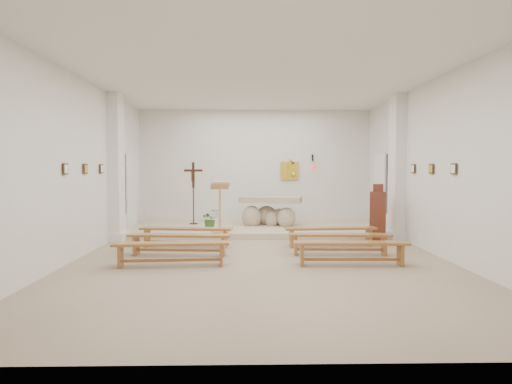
{
  "coord_description": "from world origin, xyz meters",
  "views": [
    {
      "loc": [
        -0.26,
        -8.93,
        1.73
      ],
      "look_at": [
        -0.05,
        1.6,
        1.18
      ],
      "focal_mm": 32.0,
      "sensor_mm": 36.0,
      "label": 1
    }
  ],
  "objects_px": {
    "altar": "(270,213)",
    "bench_left_front": "(186,232)",
    "bench_left_second": "(180,240)",
    "bench_right_third": "(351,248)",
    "donation_pedestal": "(378,216)",
    "crucifix_stand": "(193,188)",
    "bench_right_front": "(331,232)",
    "bench_left_third": "(171,248)",
    "lectern": "(220,207)",
    "bench_right_second": "(340,239)"
  },
  "relations": [
    {
      "from": "donation_pedestal",
      "to": "bench_left_second",
      "type": "height_order",
      "value": "donation_pedestal"
    },
    {
      "from": "bench_left_third",
      "to": "crucifix_stand",
      "type": "bearing_deg",
      "value": 88.23
    },
    {
      "from": "crucifix_stand",
      "to": "bench_left_second",
      "type": "distance_m",
      "value": 4.0
    },
    {
      "from": "bench_right_front",
      "to": "bench_left_second",
      "type": "bearing_deg",
      "value": -167.25
    },
    {
      "from": "lectern",
      "to": "bench_right_third",
      "type": "xyz_separation_m",
      "value": [
        2.51,
        -3.24,
        -0.45
      ]
    },
    {
      "from": "lectern",
      "to": "crucifix_stand",
      "type": "distance_m",
      "value": 1.9
    },
    {
      "from": "altar",
      "to": "bench_left_front",
      "type": "bearing_deg",
      "value": -114.52
    },
    {
      "from": "lectern",
      "to": "bench_right_front",
      "type": "xyz_separation_m",
      "value": [
        2.51,
        -1.25,
        -0.45
      ]
    },
    {
      "from": "bench_left_front",
      "to": "bench_left_second",
      "type": "relative_size",
      "value": 1.0
    },
    {
      "from": "lectern",
      "to": "bench_right_third",
      "type": "height_order",
      "value": "lectern"
    },
    {
      "from": "crucifix_stand",
      "to": "donation_pedestal",
      "type": "bearing_deg",
      "value": -18.47
    },
    {
      "from": "donation_pedestal",
      "to": "bench_right_third",
      "type": "distance_m",
      "value": 2.89
    },
    {
      "from": "bench_left_third",
      "to": "donation_pedestal",
      "type": "bearing_deg",
      "value": 26.75
    },
    {
      "from": "bench_right_third",
      "to": "altar",
      "type": "bearing_deg",
      "value": 106.39
    },
    {
      "from": "bench_left_front",
      "to": "bench_left_second",
      "type": "xyz_separation_m",
      "value": [
        0.0,
        -0.99,
        0.0
      ]
    },
    {
      "from": "lectern",
      "to": "bench_right_third",
      "type": "bearing_deg",
      "value": -62.58
    },
    {
      "from": "bench_left_second",
      "to": "bench_right_third",
      "type": "bearing_deg",
      "value": -12.77
    },
    {
      "from": "donation_pedestal",
      "to": "bench_left_third",
      "type": "distance_m",
      "value": 5.13
    },
    {
      "from": "altar",
      "to": "bench_left_front",
      "type": "height_order",
      "value": "altar"
    },
    {
      "from": "altar",
      "to": "crucifix_stand",
      "type": "distance_m",
      "value": 2.27
    },
    {
      "from": "crucifix_stand",
      "to": "bench_left_front",
      "type": "xyz_separation_m",
      "value": [
        0.18,
        -2.91,
        -0.84
      ]
    },
    {
      "from": "bench_right_front",
      "to": "bench_left_second",
      "type": "distance_m",
      "value": 3.33
    },
    {
      "from": "bench_right_second",
      "to": "bench_right_third",
      "type": "bearing_deg",
      "value": -87.25
    },
    {
      "from": "donation_pedestal",
      "to": "bench_right_second",
      "type": "relative_size",
      "value": 0.67
    },
    {
      "from": "lectern",
      "to": "bench_right_front",
      "type": "distance_m",
      "value": 2.84
    },
    {
      "from": "bench_right_third",
      "to": "bench_right_front",
      "type": "bearing_deg",
      "value": 91.63
    },
    {
      "from": "crucifix_stand",
      "to": "bench_left_third",
      "type": "bearing_deg",
      "value": -79.86
    },
    {
      "from": "bench_left_front",
      "to": "bench_left_third",
      "type": "bearing_deg",
      "value": -84.22
    },
    {
      "from": "bench_right_second",
      "to": "bench_right_third",
      "type": "relative_size",
      "value": 1.0
    },
    {
      "from": "bench_left_third",
      "to": "bench_right_front",
      "type": "bearing_deg",
      "value": 28.15
    },
    {
      "from": "bench_right_second",
      "to": "bench_left_third",
      "type": "relative_size",
      "value": 1.0
    },
    {
      "from": "bench_left_third",
      "to": "bench_right_third",
      "type": "xyz_separation_m",
      "value": [
        3.18,
        0.0,
        0.0
      ]
    },
    {
      "from": "bench_left_front",
      "to": "bench_right_second",
      "type": "xyz_separation_m",
      "value": [
        3.18,
        -0.99,
        0.0
      ]
    },
    {
      "from": "altar",
      "to": "bench_right_front",
      "type": "bearing_deg",
      "value": -52.65
    },
    {
      "from": "bench_right_front",
      "to": "bench_left_third",
      "type": "bearing_deg",
      "value": -152.61
    },
    {
      "from": "bench_right_front",
      "to": "bench_left_second",
      "type": "xyz_separation_m",
      "value": [
        -3.18,
        -0.99,
        0.0
      ]
    },
    {
      "from": "donation_pedestal",
      "to": "bench_left_second",
      "type": "bearing_deg",
      "value": -142.31
    },
    {
      "from": "lectern",
      "to": "bench_right_front",
      "type": "height_order",
      "value": "lectern"
    },
    {
      "from": "altar",
      "to": "donation_pedestal",
      "type": "bearing_deg",
      "value": -26.8
    },
    {
      "from": "altar",
      "to": "bench_right_front",
      "type": "distance_m",
      "value": 2.89
    },
    {
      "from": "donation_pedestal",
      "to": "bench_left_second",
      "type": "distance_m",
      "value": 4.7
    },
    {
      "from": "crucifix_stand",
      "to": "donation_pedestal",
      "type": "distance_m",
      "value": 5.16
    },
    {
      "from": "bench_left_second",
      "to": "bench_right_third",
      "type": "height_order",
      "value": "same"
    },
    {
      "from": "bench_right_front",
      "to": "bench_right_third",
      "type": "xyz_separation_m",
      "value": [
        0.0,
        -1.99,
        0.0
      ]
    },
    {
      "from": "crucifix_stand",
      "to": "bench_left_front",
      "type": "distance_m",
      "value": 3.04
    },
    {
      "from": "altar",
      "to": "bench_left_front",
      "type": "distance_m",
      "value": 3.28
    },
    {
      "from": "bench_left_second",
      "to": "altar",
      "type": "bearing_deg",
      "value": 65.92
    },
    {
      "from": "altar",
      "to": "donation_pedestal",
      "type": "distance_m",
      "value": 3.15
    },
    {
      "from": "lectern",
      "to": "bench_right_front",
      "type": "bearing_deg",
      "value": -36.86
    },
    {
      "from": "altar",
      "to": "bench_left_front",
      "type": "xyz_separation_m",
      "value": [
        -1.97,
        -2.61,
        -0.16
      ]
    }
  ]
}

